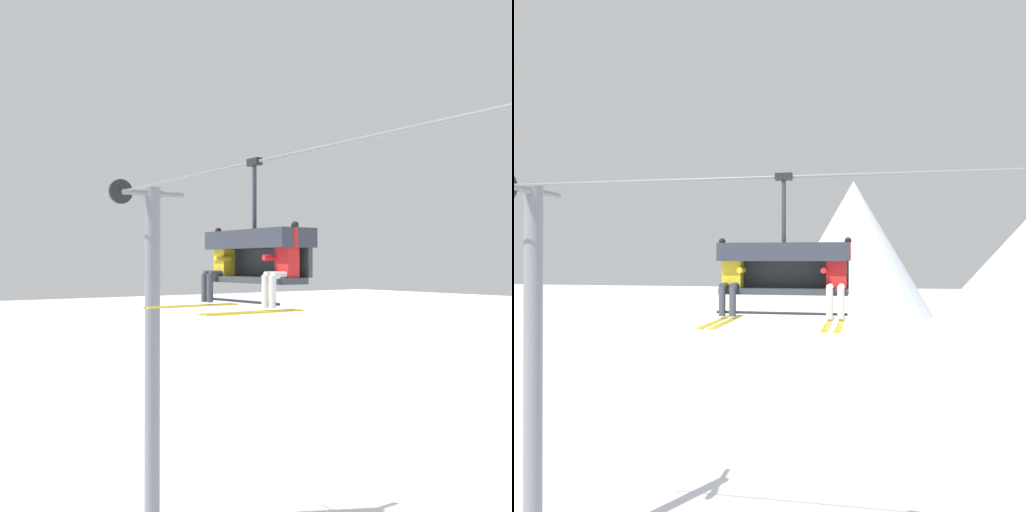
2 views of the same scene
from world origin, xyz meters
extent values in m
cylinder|color=slate|center=(-6.62, 0.00, 3.92)|extent=(0.36, 0.36, 7.83)
cylinder|color=slate|center=(-6.62, 0.00, 7.68)|extent=(0.16, 1.60, 0.16)
cylinder|color=black|center=(-6.62, -0.80, 7.68)|extent=(0.08, 0.56, 0.56)
cylinder|color=slate|center=(2.01, -0.80, 7.68)|extent=(19.25, 0.05, 0.05)
cube|color=#33383D|center=(-1.39, -0.80, 5.78)|extent=(2.11, 0.48, 0.10)
cube|color=#33383D|center=(-1.39, -0.52, 6.06)|extent=(2.11, 0.08, 0.45)
cube|color=#2D333D|center=(-1.39, -0.74, 6.43)|extent=(2.16, 0.68, 0.30)
cylinder|color=black|center=(-1.39, -1.12, 5.45)|extent=(2.11, 0.04, 0.04)
cylinder|color=#2D333D|center=(-1.39, -0.80, 7.11)|extent=(0.07, 0.07, 1.05)
cube|color=black|center=(-1.39, -0.80, 7.68)|extent=(0.28, 0.12, 0.12)
cube|color=yellow|center=(-2.26, -0.82, 6.09)|extent=(0.32, 0.22, 0.52)
sphere|color=black|center=(-2.26, -0.82, 6.45)|extent=(0.22, 0.22, 0.22)
ellipsoid|color=black|center=(-2.26, -0.92, 6.45)|extent=(0.17, 0.04, 0.08)
cylinder|color=#3D424C|center=(-2.35, -0.99, 5.87)|extent=(0.11, 0.34, 0.11)
cylinder|color=#3D424C|center=(-2.17, -0.99, 5.87)|extent=(0.11, 0.34, 0.11)
cylinder|color=#3D424C|center=(-2.35, -1.16, 5.63)|extent=(0.11, 0.11, 0.48)
cylinder|color=#3D424C|center=(-2.17, -1.16, 5.63)|extent=(0.11, 0.11, 0.48)
cube|color=gold|center=(-2.35, -1.46, 5.34)|extent=(0.09, 1.70, 0.02)
cube|color=gold|center=(-2.17, -1.46, 5.34)|extent=(0.09, 1.70, 0.02)
cylinder|color=yellow|center=(-2.45, -0.82, 6.44)|extent=(0.09, 0.09, 0.30)
sphere|color=black|center=(-2.45, -0.82, 6.61)|extent=(0.11, 0.11, 0.11)
cylinder|color=yellow|center=(-2.07, -0.97, 6.13)|extent=(0.09, 0.30, 0.09)
cube|color=red|center=(-0.53, -0.82, 6.09)|extent=(0.32, 0.22, 0.52)
sphere|color=silver|center=(-0.53, -0.82, 6.45)|extent=(0.22, 0.22, 0.22)
ellipsoid|color=black|center=(-0.53, -0.92, 6.45)|extent=(0.17, 0.04, 0.08)
cylinder|color=silver|center=(-0.61, -0.99, 5.87)|extent=(0.11, 0.34, 0.11)
cylinder|color=silver|center=(-0.44, -0.99, 5.87)|extent=(0.11, 0.34, 0.11)
cylinder|color=silver|center=(-0.61, -1.16, 5.63)|extent=(0.11, 0.11, 0.48)
cylinder|color=silver|center=(-0.44, -1.16, 5.63)|extent=(0.11, 0.11, 0.48)
cube|color=gold|center=(-0.61, -1.46, 5.34)|extent=(0.09, 1.70, 0.02)
cube|color=gold|center=(-0.44, -1.46, 5.34)|extent=(0.09, 1.70, 0.02)
cylinder|color=red|center=(-0.71, -0.97, 6.13)|extent=(0.09, 0.30, 0.09)
cylinder|color=red|center=(-0.34, -0.82, 6.44)|extent=(0.09, 0.09, 0.30)
sphere|color=black|center=(-0.34, -0.82, 6.61)|extent=(0.11, 0.11, 0.11)
camera|label=1|loc=(6.99, -6.80, 6.05)|focal=45.00mm
camera|label=2|loc=(-0.09, -8.96, 6.32)|focal=35.00mm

